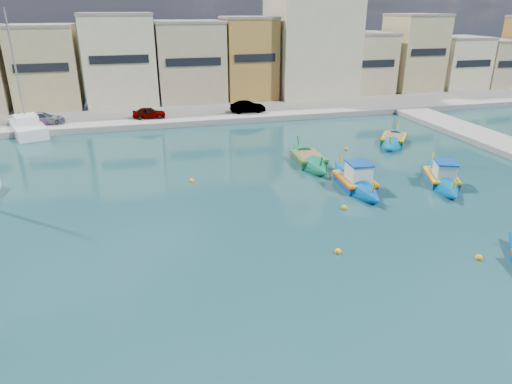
{
  "coord_description": "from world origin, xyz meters",
  "views": [
    {
      "loc": [
        -12.82,
        -17.78,
        11.47
      ],
      "look_at": [
        -6.43,
        6.0,
        1.4
      ],
      "focal_mm": 32.0,
      "sensor_mm": 36.0,
      "label": 1
    }
  ],
  "objects": [
    {
      "name": "parked_cars",
      "position": [
        -12.44,
        30.5,
        1.2
      ],
      "size": [
        25.0,
        2.15,
        1.25
      ],
      "color": "#4C1919",
      "rests_on": "north_quay"
    },
    {
      "name": "church_block",
      "position": [
        10.0,
        40.0,
        8.41
      ],
      "size": [
        10.0,
        10.0,
        19.1
      ],
      "color": "beige",
      "rests_on": "ground"
    },
    {
      "name": "mooring_buoys",
      "position": [
        1.12,
        5.88,
        0.08
      ],
      "size": [
        23.56,
        18.77,
        0.36
      ],
      "color": "#FF9F1A",
      "rests_on": "ground"
    },
    {
      "name": "luzzu_turquoise_cabin",
      "position": [
        7.41,
        7.61,
        0.31
      ],
      "size": [
        4.77,
        8.17,
        2.61
      ],
      "color": "#005BA7",
      "rests_on": "ground"
    },
    {
      "name": "north_townhouses",
      "position": [
        6.68,
        39.36,
        5.0
      ],
      "size": [
        83.2,
        7.87,
        10.19
      ],
      "color": "tan",
      "rests_on": "ground"
    },
    {
      "name": "north_quay",
      "position": [
        0.0,
        32.0,
        0.3
      ],
      "size": [
        80.0,
        8.0,
        0.6
      ],
      "primitive_type": "cube",
      "color": "gray",
      "rests_on": "ground"
    },
    {
      "name": "ground",
      "position": [
        0.0,
        0.0,
        0.0
      ],
      "size": [
        160.0,
        160.0,
        0.0
      ],
      "primitive_type": "plane",
      "color": "#163F43",
      "rests_on": "ground"
    },
    {
      "name": "luzzu_cyan_mid",
      "position": [
        9.46,
        17.39,
        0.25
      ],
      "size": [
        6.25,
        7.43,
        2.34
      ],
      "color": "#006B9C",
      "rests_on": "ground"
    },
    {
      "name": "yacht_north",
      "position": [
        -23.53,
        31.13,
        0.48
      ],
      "size": [
        5.42,
        9.53,
        12.26
      ],
      "color": "white",
      "rests_on": "ground"
    },
    {
      "name": "luzzu_blue_cabin",
      "position": [
        1.23,
        8.47,
        0.35
      ],
      "size": [
        2.54,
        8.22,
        2.87
      ],
      "color": "#0053AB",
      "rests_on": "ground"
    },
    {
      "name": "luzzu_green",
      "position": [
        -0.02,
        14.0,
        0.27
      ],
      "size": [
        2.44,
        8.07,
        2.51
      ],
      "color": "#0B754C",
      "rests_on": "ground"
    }
  ]
}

